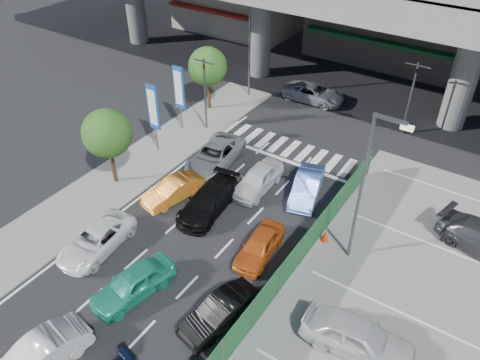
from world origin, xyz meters
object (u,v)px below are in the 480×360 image
Objects in this scene: taxi_teal_mid at (133,284)px; sedan_white_mid_left at (96,240)px; signboard_far at (179,90)px; sedan_white_front_mid at (258,179)px; hatch_black_mid_right at (221,312)px; traffic_cone at (325,235)px; taxi_orange_left at (173,190)px; tree_near at (107,134)px; kei_truck_front_right at (307,187)px; taxi_orange_right at (259,246)px; street_lamp_left at (252,37)px; tree_far at (208,67)px; crossing_wagon_silver at (313,93)px; signboard_near at (153,109)px; hatch_white_back_mid at (37,357)px; wagon_silver_front_left at (215,155)px; street_lamp_right at (367,180)px; sedan_black_mid at (208,201)px; parked_sedan_white at (358,337)px; traffic_light_left at (204,77)px; traffic_light_right at (414,81)px.

sedan_white_mid_left is at bearing 174.61° from taxi_teal_mid.
signboard_far is 1.16× the size of sedan_white_front_mid.
hatch_black_mid_right reaches higher than traffic_cone.
signboard_far is 8.14m from taxi_orange_left.
tree_near is 1.19× the size of kei_truck_front_right.
street_lamp_left is at bearing 118.30° from taxi_orange_right.
tree_far is 1.01× the size of crossing_wagon_silver.
signboard_near is 1.16× the size of sedan_white_front_mid.
sedan_white_front_mid is (7.40, 4.13, -2.70)m from tree_near.
signboard_near is 10.63m from kei_truck_front_right.
sedan_white_mid_left is at bearing -81.94° from street_lamp_left.
taxi_orange_left is 4.92m from sedan_white_front_mid.
hatch_white_back_mid reaches higher than hatch_black_mid_right.
hatch_white_back_mid is 5.44× the size of traffic_cone.
sedan_white_mid_left is (3.30, -4.52, -2.78)m from tree_near.
signboard_near and signboard_far have the same top height.
signboard_far reaches higher than crossing_wagon_silver.
street_lamp_left is 13.60m from kei_truck_front_right.
crossing_wagon_silver is (1.28, 11.22, -0.03)m from wagon_silver_front_left.
kei_truck_front_right is at bearing 84.53° from taxi_teal_mid.
sedan_black_mid is (-8.00, -1.04, -4.09)m from street_lamp_right.
parked_sedan_white is at bearing -22.24° from signboard_near.
wagon_silver_front_left reaches higher than sedan_white_mid_left.
taxi_orange_right is at bearing -41.48° from traffic_light_left.
sedan_white_front_mid is (-3.58, 8.79, 0.06)m from hatch_black_mid_right.
tree_far is (-1.47, -3.50, -1.38)m from street_lamp_left.
tree_near is 17.01m from crossing_wagon_silver.
kei_truck_front_right is (6.23, 0.34, -0.03)m from wagon_silver_front_left.
hatch_black_mid_right reaches higher than taxi_orange_right.
parked_sedan_white is at bearing -2.24° from taxi_orange_left.
crossing_wagon_silver is at bearing 172.40° from traffic_light_right.
street_lamp_left is at bearing 112.82° from hatch_white_back_mid.
parked_sedan_white is (10.14, -3.72, 0.16)m from sedan_black_mid.
crossing_wagon_silver is (4.47, 1.98, -4.11)m from street_lamp_left.
taxi_orange_left is at bearing 77.73° from sedan_white_mid_left.
street_lamp_right is 1.77× the size of parked_sedan_white.
crossing_wagon_silver is 6.17× the size of traffic_cone.
wagon_silver_front_left is (-2.46, 15.07, -0.00)m from hatch_white_back_mid.
kei_truck_front_right is 0.89× the size of parked_sedan_white.
sedan_black_mid is 5.70m from kei_truck_front_right.
traffic_light_right is 1.05× the size of wagon_silver_front_left.
signboard_near is 6.11× the size of traffic_cone.
street_lamp_left is at bearing 123.50° from sedan_white_front_mid.
taxi_teal_mid is at bearing -128.89° from taxi_orange_right.
street_lamp_left is at bearing 116.84° from taxi_orange_left.
taxi_teal_mid is (7.05, -9.59, -2.37)m from signboard_near.
traffic_light_right is 1.24× the size of hatch_white_back_mid.
hatch_white_back_mid is 1.03× the size of taxi_teal_mid.
crossing_wagon_silver is 15.62m from traffic_cone.
tree_near is 8.89m from sedan_white_front_mid.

